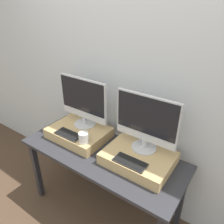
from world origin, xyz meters
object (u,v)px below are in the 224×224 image
at_px(keyboard_left, 68,134).
at_px(mug, 84,138).
at_px(monitor_left, 83,101).
at_px(keyboard_right, 130,162).
at_px(monitor_right, 146,122).

bearing_deg(keyboard_left, mug, 0.00).
bearing_deg(monitor_left, mug, -50.16).
relative_size(monitor_left, keyboard_left, 2.04).
bearing_deg(keyboard_right, monitor_left, 160.95).
height_order(keyboard_left, keyboard_right, same).
xyz_separation_m(monitor_left, keyboard_right, (0.66, -0.23, -0.25)).
distance_m(monitor_left, keyboard_left, 0.34).
bearing_deg(monitor_right, keyboard_left, -160.95).
relative_size(monitor_left, monitor_right, 1.00).
bearing_deg(monitor_right, keyboard_right, -90.00).
height_order(monitor_left, mug, monitor_left).
height_order(monitor_left, keyboard_left, monitor_left).
bearing_deg(mug, monitor_left, 129.84).
distance_m(keyboard_left, monitor_right, 0.74).
bearing_deg(keyboard_left, keyboard_right, 0.00).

